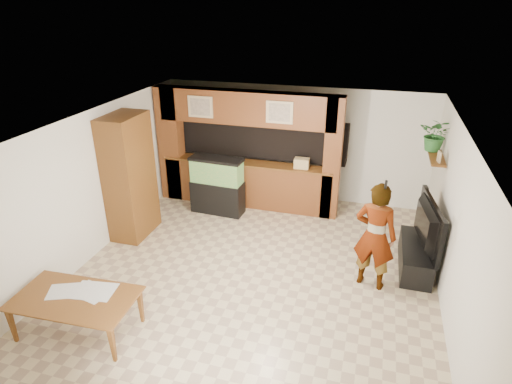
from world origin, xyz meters
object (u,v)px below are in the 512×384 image
(pantry_cabinet, at_px, (129,177))
(person, at_px, (375,236))
(television, at_px, (421,224))
(dining_table, at_px, (77,316))
(aquarium, at_px, (217,186))

(pantry_cabinet, bearing_deg, person, -5.78)
(television, xyz_separation_m, person, (-0.74, -0.69, 0.04))
(person, height_order, dining_table, person)
(television, height_order, person, person)
(aquarium, bearing_deg, person, -24.58)
(aquarium, xyz_separation_m, television, (4.07, -1.08, 0.26))
(person, bearing_deg, dining_table, 43.53)
(television, relative_size, dining_table, 0.86)
(television, bearing_deg, dining_table, 114.52)
(television, bearing_deg, pantry_cabinet, 84.02)
(pantry_cabinet, height_order, dining_table, pantry_cabinet)
(aquarium, relative_size, person, 0.69)
(person, bearing_deg, television, -123.94)
(television, distance_m, person, 1.01)
(pantry_cabinet, height_order, television, pantry_cabinet)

